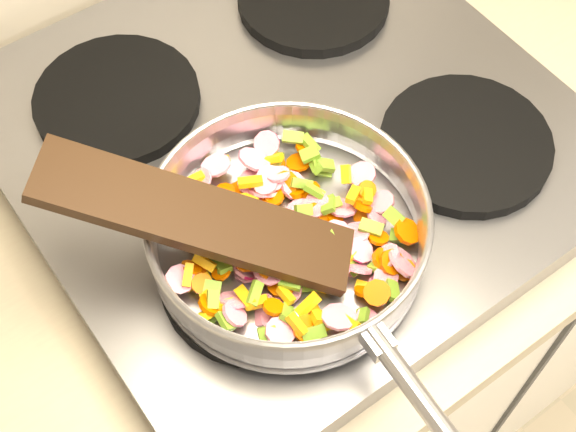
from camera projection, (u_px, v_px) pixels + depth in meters
cooktop at (288, 137)px, 0.92m from camera, size 0.60×0.60×0.04m
grate_fl at (256, 275)px, 0.79m from camera, size 0.19×0.19×0.02m
grate_fr at (466, 144)px, 0.88m from camera, size 0.19×0.19×0.02m
grate_bl at (117, 99)px, 0.91m from camera, size 0.19×0.19×0.02m
saute_pan at (289, 230)px, 0.77m from camera, size 0.32×0.48×0.06m
vegetable_heap at (290, 237)px, 0.78m from camera, size 0.25×0.26×0.05m
wooden_spatula at (197, 217)px, 0.74m from camera, size 0.25×0.25×0.11m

